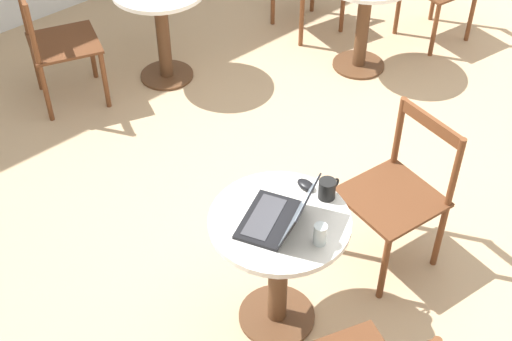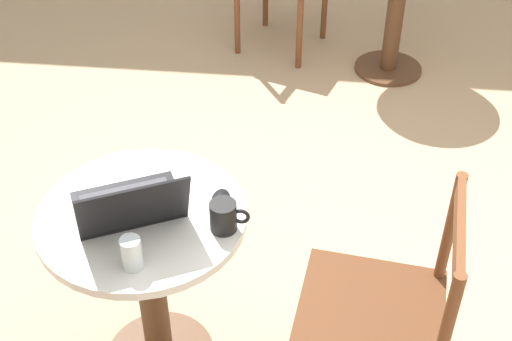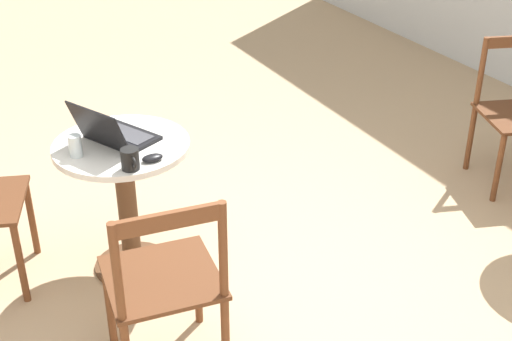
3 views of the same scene
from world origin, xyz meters
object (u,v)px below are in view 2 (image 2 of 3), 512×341
(mug, at_px, (224,216))
(drinking_glass, at_px, (132,253))
(chair_near_right, at_px, (385,315))
(laptop, at_px, (130,205))
(cafe_table_near, at_px, (148,261))
(mouse, at_px, (221,199))

(mug, bearing_deg, drinking_glass, -142.42)
(chair_near_right, bearing_deg, laptop, 174.24)
(chair_near_right, bearing_deg, cafe_table_near, 172.83)
(laptop, distance_m, mouse, 0.28)
(chair_near_right, relative_size, drinking_glass, 8.57)
(drinking_glass, bearing_deg, mug, 37.58)
(mouse, bearing_deg, cafe_table_near, -163.38)
(chair_near_right, height_order, mug, chair_near_right)
(chair_near_right, bearing_deg, drinking_glass, -170.47)
(mouse, distance_m, drinking_glass, 0.36)
(chair_near_right, xyz_separation_m, laptop, (-0.80, 0.08, 0.32))
(chair_near_right, relative_size, mouse, 8.96)
(mouse, relative_size, drinking_glass, 0.96)
(chair_near_right, bearing_deg, mouse, 162.51)
(chair_near_right, distance_m, mug, 0.60)
(chair_near_right, height_order, mouse, chair_near_right)
(laptop, xyz_separation_m, drinking_glass, (0.06, -0.21, 0.01))
(chair_near_right, relative_size, laptop, 2.11)
(laptop, bearing_deg, mug, -4.67)
(mouse, bearing_deg, laptop, -161.71)
(laptop, relative_size, drinking_glass, 4.06)
(cafe_table_near, height_order, mouse, mouse)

